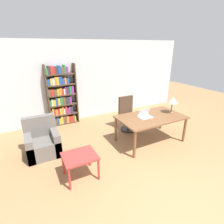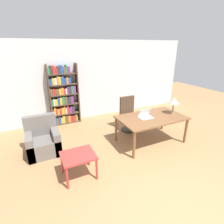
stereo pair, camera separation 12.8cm
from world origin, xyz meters
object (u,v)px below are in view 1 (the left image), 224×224
(table_lamp, at_px, (173,100))
(office_chair, at_px, (128,115))
(desk, at_px, (151,119))
(side_table_blue, at_px, (80,159))
(armchair, at_px, (43,143))
(bookshelf, at_px, (61,97))
(laptop, at_px, (145,115))

(table_lamp, height_order, office_chair, table_lamp)
(desk, relative_size, table_lamp, 3.77)
(table_lamp, relative_size, office_chair, 0.45)
(desk, height_order, side_table_blue, desk)
(desk, relative_size, office_chair, 1.68)
(armchair, bearing_deg, table_lamp, -12.66)
(office_chair, relative_size, armchair, 1.14)
(table_lamp, relative_size, armchair, 0.51)
(office_chair, xyz_separation_m, bookshelf, (-1.72, 1.36, 0.45))
(desk, relative_size, side_table_blue, 2.72)
(desk, bearing_deg, office_chair, 98.28)
(table_lamp, bearing_deg, bookshelf, 137.22)
(office_chair, relative_size, bookshelf, 0.53)
(office_chair, height_order, armchair, office_chair)
(laptop, height_order, bookshelf, bookshelf)
(laptop, relative_size, bookshelf, 0.18)
(table_lamp, distance_m, side_table_blue, 2.94)
(bookshelf, bearing_deg, armchair, -118.28)
(desk, distance_m, armchair, 2.82)
(side_table_blue, relative_size, bookshelf, 0.33)
(office_chair, distance_m, side_table_blue, 2.47)
(side_table_blue, bearing_deg, bookshelf, 83.94)
(table_lamp, bearing_deg, armchair, 167.34)
(desk, height_order, laptop, laptop)
(table_lamp, bearing_deg, side_table_blue, -171.07)
(laptop, height_order, table_lamp, table_lamp)
(table_lamp, xyz_separation_m, bookshelf, (-2.53, 2.34, -0.18))
(desk, bearing_deg, bookshelf, 128.89)
(table_lamp, xyz_separation_m, side_table_blue, (-2.83, -0.44, -0.68))
(desk, distance_m, office_chair, 0.96)
(desk, bearing_deg, laptop, 168.62)
(laptop, distance_m, armchair, 2.66)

